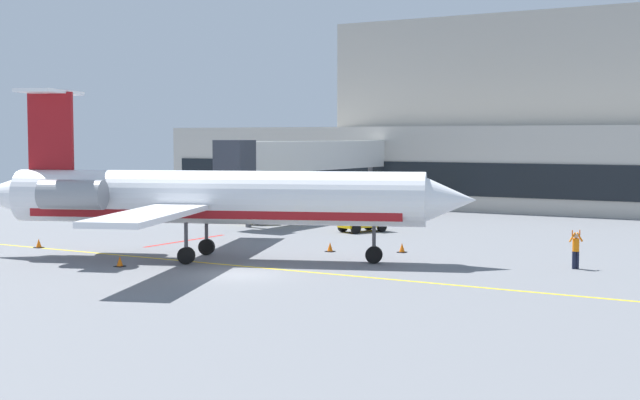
{
  "coord_description": "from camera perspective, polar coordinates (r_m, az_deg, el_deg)",
  "views": [
    {
      "loc": [
        25.24,
        -35.05,
        6.67
      ],
      "look_at": [
        -1.27,
        9.72,
        3.0
      ],
      "focal_mm": 50.39,
      "sensor_mm": 36.0,
      "label": 1
    }
  ],
  "objects": [
    {
      "name": "pushback_tractor",
      "position": [
        63.3,
        2.92,
        -1.26
      ],
      "size": [
        2.87,
        3.61,
        1.82
      ],
      "color": "#E5B20C",
      "rests_on": "ground"
    },
    {
      "name": "jet_bridge_west",
      "position": [
        73.19,
        -0.8,
        2.78
      ],
      "size": [
        2.4,
        23.7,
        6.44
      ],
      "color": "silver",
      "rests_on": "ground"
    },
    {
      "name": "marshaller",
      "position": [
        47.18,
        15.93,
        -3.01
      ],
      "size": [
        0.6,
        0.69,
        1.97
      ],
      "color": "#191E33",
      "rests_on": "ground"
    },
    {
      "name": "baggage_tug",
      "position": [
        68.96,
        -3.49,
        -0.75
      ],
      "size": [
        4.02,
        4.05,
        1.99
      ],
      "color": "#E5B20C",
      "rests_on": "ground"
    },
    {
      "name": "safety_cone_bravo",
      "position": [
        47.37,
        -12.6,
        -3.86
      ],
      "size": [
        0.47,
        0.47,
        0.55
      ],
      "color": "orange",
      "rests_on": "ground"
    },
    {
      "name": "safety_cone_charlie",
      "position": [
        52.19,
        0.64,
        -3.03
      ],
      "size": [
        0.47,
        0.47,
        0.55
      ],
      "color": "orange",
      "rests_on": "ground"
    },
    {
      "name": "ground",
      "position": [
        43.71,
        -5.08,
        -4.82
      ],
      "size": [
        120.0,
        120.0,
        0.11
      ],
      "color": "slate"
    },
    {
      "name": "safety_cone_delta",
      "position": [
        52.05,
        5.23,
        -3.07
      ],
      "size": [
        0.47,
        0.47,
        0.55
      ],
      "color": "orange",
      "rests_on": "ground"
    },
    {
      "name": "safety_cone_alpha",
      "position": [
        56.63,
        -17.43,
        -2.66
      ],
      "size": [
        0.47,
        0.47,
        0.55
      ],
      "color": "orange",
      "rests_on": "ground"
    },
    {
      "name": "regional_jet",
      "position": [
        48.97,
        -7.2,
        0.15
      ],
      "size": [
        27.33,
        22.77,
        9.25
      ],
      "color": "white",
      "rests_on": "ground"
    },
    {
      "name": "terminal_building",
      "position": [
        88.8,
        9.67,
        4.07
      ],
      "size": [
        60.22,
        14.97,
        18.13
      ],
      "color": "#B7B2A8",
      "rests_on": "ground"
    },
    {
      "name": "belt_loader",
      "position": [
        73.21,
        -0.03,
        -0.43
      ],
      "size": [
        3.88,
        2.23,
        2.12
      ],
      "color": "silver",
      "rests_on": "ground"
    }
  ]
}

